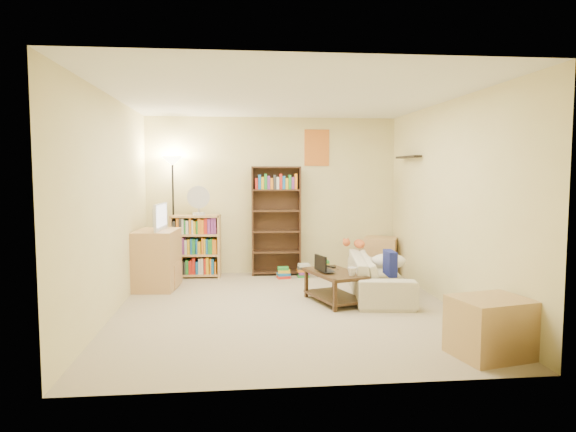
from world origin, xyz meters
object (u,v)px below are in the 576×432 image
(tabby_cat, at_px, (357,244))
(end_cabinet, at_px, (490,327))
(desk_fan, at_px, (199,200))
(television, at_px, (156,217))
(mug, at_px, (352,271))
(short_bookshelf, at_px, (196,246))
(laptop, at_px, (329,270))
(side_table, at_px, (380,255))
(sofa, at_px, (379,275))
(coffee_table, at_px, (335,283))
(tall_bookshelf, at_px, (276,218))
(tv_stand, at_px, (157,259))
(floor_lamp, at_px, (173,181))

(tabby_cat, distance_m, end_cabinet, 3.09)
(desk_fan, bearing_deg, television, -128.77)
(mug, distance_m, short_bookshelf, 2.84)
(laptop, height_order, end_cabinet, end_cabinet)
(laptop, xyz_separation_m, short_bookshelf, (-1.78, 1.74, 0.08))
(mug, height_order, end_cabinet, end_cabinet)
(tabby_cat, bearing_deg, side_table, 51.56)
(desk_fan, distance_m, end_cabinet, 4.74)
(sofa, relative_size, coffee_table, 1.89)
(sofa, height_order, desk_fan, desk_fan)
(coffee_table, distance_m, television, 2.66)
(short_bookshelf, xyz_separation_m, end_cabinet, (2.86, -3.75, -0.22))
(tabby_cat, height_order, tall_bookshelf, tall_bookshelf)
(coffee_table, xyz_separation_m, end_cabinet, (1.02, -1.99, 0.02))
(mug, relative_size, desk_fan, 0.32)
(television, height_order, tall_bookshelf, tall_bookshelf)
(desk_fan, relative_size, side_table, 0.78)
(television, height_order, short_bookshelf, television)
(coffee_table, distance_m, laptop, 0.17)
(mug, xyz_separation_m, side_table, (0.93, 2.00, -0.15))
(tabby_cat, distance_m, desk_fan, 2.49)
(short_bookshelf, bearing_deg, coffee_table, -40.62)
(sofa, relative_size, mug, 13.04)
(coffee_table, bearing_deg, sofa, 9.45)
(sofa, xyz_separation_m, coffee_table, (-0.66, -0.34, -0.01))
(side_table, bearing_deg, end_cabinet, -91.07)
(tv_stand, distance_m, end_cabinet, 4.52)
(television, bearing_deg, short_bookshelf, -28.32)
(end_cabinet, bearing_deg, tv_stand, 137.92)
(tv_stand, height_order, floor_lamp, floor_lamp)
(television, relative_size, side_table, 1.12)
(tabby_cat, distance_m, side_table, 0.94)
(mug, height_order, tv_stand, tv_stand)
(short_bookshelf, bearing_deg, tabby_cat, -13.52)
(desk_fan, bearing_deg, tv_stand, -128.77)
(short_bookshelf, bearing_deg, sofa, -26.41)
(tv_stand, bearing_deg, end_cabinet, -36.28)
(tabby_cat, distance_m, laptop, 1.20)
(short_bookshelf, relative_size, side_table, 1.67)
(sofa, xyz_separation_m, laptop, (-0.73, -0.32, 0.14))
(tv_stand, relative_size, short_bookshelf, 0.85)
(short_bookshelf, xyz_separation_m, floor_lamp, (-0.34, 0.07, 1.01))
(desk_fan, bearing_deg, end_cabinet, -52.81)
(side_table, height_order, end_cabinet, side_table)
(coffee_table, xyz_separation_m, television, (-2.33, 1.04, 0.76))
(sofa, relative_size, television, 2.84)
(sofa, distance_m, tabby_cat, 0.79)
(television, relative_size, end_cabinet, 1.04)
(tall_bookshelf, bearing_deg, tabby_cat, -32.16)
(laptop, relative_size, mug, 2.78)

